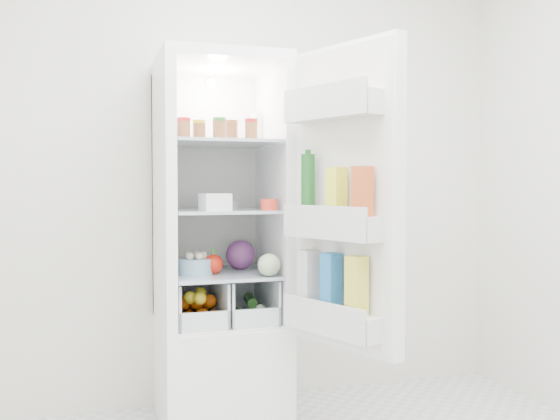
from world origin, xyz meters
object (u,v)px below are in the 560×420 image
object	(u,v)px
refrigerator	(218,287)
mushroom_bowl	(195,267)
red_cabbage	(241,255)
fridge_door	(342,205)

from	to	relation	value
refrigerator	mushroom_bowl	world-z (taller)	refrigerator
red_cabbage	fridge_door	bearing A→B (deg)	-65.24
refrigerator	red_cabbage	distance (m)	0.20
red_cabbage	refrigerator	bearing A→B (deg)	-174.77
refrigerator	red_cabbage	size ratio (longest dim) A/B	12.11
fridge_door	refrigerator	bearing A→B (deg)	12.59
refrigerator	red_cabbage	xyz separation A→B (m)	(0.12, 0.01, 0.16)
refrigerator	red_cabbage	world-z (taller)	refrigerator
mushroom_bowl	refrigerator	bearing A→B (deg)	39.25
fridge_door	red_cabbage	bearing A→B (deg)	3.94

